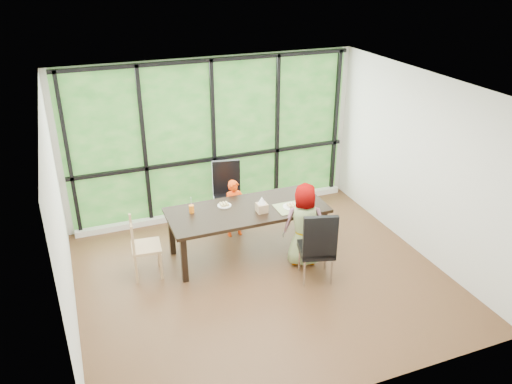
{
  "coord_description": "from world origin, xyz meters",
  "views": [
    {
      "loc": [
        -2.25,
        -5.57,
        4.2
      ],
      "look_at": [
        0.14,
        0.61,
        1.05
      ],
      "focal_mm": 35.83,
      "sensor_mm": 36.0,
      "label": 1
    }
  ],
  "objects_px": {
    "chair_interior_leather": "(316,245)",
    "tissue_box": "(262,208)",
    "child_older": "(306,224)",
    "orange_cup": "(191,209)",
    "plate_near": "(292,207)",
    "plate_far": "(224,206)",
    "chair_window_leather": "(228,195)",
    "dining_table": "(247,231)",
    "white_mug": "(312,193)",
    "chair_end_beech": "(146,247)",
    "child_toddler": "(235,208)",
    "green_cup": "(312,203)"
  },
  "relations": [
    {
      "from": "chair_interior_leather",
      "to": "tissue_box",
      "type": "height_order",
      "value": "chair_interior_leather"
    },
    {
      "from": "child_older",
      "to": "orange_cup",
      "type": "xyz_separation_m",
      "value": [
        -1.49,
        0.73,
        0.18
      ]
    },
    {
      "from": "child_toddler",
      "to": "plate_far",
      "type": "bearing_deg",
      "value": -129.14
    },
    {
      "from": "plate_far",
      "to": "tissue_box",
      "type": "distance_m",
      "value": 0.59
    },
    {
      "from": "chair_window_leather",
      "to": "orange_cup",
      "type": "height_order",
      "value": "chair_window_leather"
    },
    {
      "from": "chair_window_leather",
      "to": "white_mug",
      "type": "distance_m",
      "value": 1.42
    },
    {
      "from": "chair_window_leather",
      "to": "orange_cup",
      "type": "xyz_separation_m",
      "value": [
        -0.81,
        -0.77,
        0.27
      ]
    },
    {
      "from": "chair_window_leather",
      "to": "chair_end_beech",
      "type": "xyz_separation_m",
      "value": [
        -1.53,
        -0.98,
        -0.09
      ]
    },
    {
      "from": "white_mug",
      "to": "child_toddler",
      "type": "bearing_deg",
      "value": 154.67
    },
    {
      "from": "orange_cup",
      "to": "white_mug",
      "type": "height_order",
      "value": "orange_cup"
    },
    {
      "from": "dining_table",
      "to": "child_toddler",
      "type": "bearing_deg",
      "value": 90.0
    },
    {
      "from": "child_toddler",
      "to": "tissue_box",
      "type": "distance_m",
      "value": 0.84
    },
    {
      "from": "plate_far",
      "to": "plate_near",
      "type": "bearing_deg",
      "value": -23.69
    },
    {
      "from": "plate_far",
      "to": "chair_interior_leather",
      "type": "bearing_deg",
      "value": -51.63
    },
    {
      "from": "child_older",
      "to": "orange_cup",
      "type": "bearing_deg",
      "value": -7.36
    },
    {
      "from": "chair_interior_leather",
      "to": "green_cup",
      "type": "distance_m",
      "value": 0.79
    },
    {
      "from": "orange_cup",
      "to": "green_cup",
      "type": "relative_size",
      "value": 1.01
    },
    {
      "from": "chair_end_beech",
      "to": "child_older",
      "type": "bearing_deg",
      "value": -97.85
    },
    {
      "from": "dining_table",
      "to": "chair_interior_leather",
      "type": "height_order",
      "value": "chair_interior_leather"
    },
    {
      "from": "orange_cup",
      "to": "white_mug",
      "type": "distance_m",
      "value": 1.9
    },
    {
      "from": "chair_end_beech",
      "to": "child_toddler",
      "type": "bearing_deg",
      "value": -62.58
    },
    {
      "from": "white_mug",
      "to": "dining_table",
      "type": "bearing_deg",
      "value": -176.52
    },
    {
      "from": "tissue_box",
      "to": "orange_cup",
      "type": "bearing_deg",
      "value": 160.31
    },
    {
      "from": "orange_cup",
      "to": "green_cup",
      "type": "bearing_deg",
      "value": -14.94
    },
    {
      "from": "plate_near",
      "to": "orange_cup",
      "type": "xyz_separation_m",
      "value": [
        -1.43,
        0.37,
        0.05
      ]
    },
    {
      "from": "child_toddler",
      "to": "green_cup",
      "type": "relative_size",
      "value": 8.22
    },
    {
      "from": "chair_window_leather",
      "to": "plate_far",
      "type": "relative_size",
      "value": 5.21
    },
    {
      "from": "child_older",
      "to": "white_mug",
      "type": "distance_m",
      "value": 0.75
    },
    {
      "from": "white_mug",
      "to": "plate_near",
      "type": "bearing_deg",
      "value": -150.63
    },
    {
      "from": "dining_table",
      "to": "orange_cup",
      "type": "bearing_deg",
      "value": 167.29
    },
    {
      "from": "chair_window_leather",
      "to": "plate_near",
      "type": "distance_m",
      "value": 1.32
    },
    {
      "from": "chair_window_leather",
      "to": "tissue_box",
      "type": "distance_m",
      "value": 1.16
    },
    {
      "from": "chair_interior_leather",
      "to": "plate_near",
      "type": "distance_m",
      "value": 0.81
    },
    {
      "from": "dining_table",
      "to": "white_mug",
      "type": "bearing_deg",
      "value": 3.48
    },
    {
      "from": "chair_interior_leather",
      "to": "green_cup",
      "type": "relative_size",
      "value": 9.33
    },
    {
      "from": "child_toddler",
      "to": "tissue_box",
      "type": "bearing_deg",
      "value": -79.54
    },
    {
      "from": "dining_table",
      "to": "plate_far",
      "type": "bearing_deg",
      "value": 143.88
    },
    {
      "from": "white_mug",
      "to": "chair_interior_leather",
      "type": "bearing_deg",
      "value": -113.33
    },
    {
      "from": "chair_interior_leather",
      "to": "orange_cup",
      "type": "distance_m",
      "value": 1.87
    },
    {
      "from": "plate_near",
      "to": "plate_far",
      "type": "bearing_deg",
      "value": 156.31
    },
    {
      "from": "child_older",
      "to": "tissue_box",
      "type": "relative_size",
      "value": 8.27
    },
    {
      "from": "chair_end_beech",
      "to": "green_cup",
      "type": "relative_size",
      "value": 7.77
    },
    {
      "from": "chair_interior_leather",
      "to": "plate_far",
      "type": "distance_m",
      "value": 1.53
    },
    {
      "from": "child_older",
      "to": "chair_window_leather",
      "type": "bearing_deg",
      "value": -46.91
    },
    {
      "from": "chair_window_leather",
      "to": "plate_near",
      "type": "xyz_separation_m",
      "value": [
        0.62,
        -1.15,
        0.22
      ]
    },
    {
      "from": "chair_window_leather",
      "to": "tissue_box",
      "type": "height_order",
      "value": "chair_window_leather"
    },
    {
      "from": "chair_interior_leather",
      "to": "green_cup",
      "type": "height_order",
      "value": "chair_interior_leather"
    },
    {
      "from": "dining_table",
      "to": "child_older",
      "type": "height_order",
      "value": "child_older"
    },
    {
      "from": "plate_far",
      "to": "green_cup",
      "type": "height_order",
      "value": "green_cup"
    },
    {
      "from": "child_toddler",
      "to": "orange_cup",
      "type": "bearing_deg",
      "value": -154.78
    }
  ]
}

